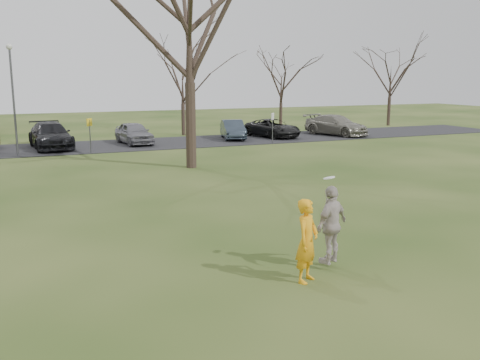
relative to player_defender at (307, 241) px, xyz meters
name	(u,v)px	position (x,y,z in m)	size (l,w,h in m)	color
ground	(307,274)	(0.23, 0.36, -0.94)	(120.00, 120.00, 0.00)	#1E380F
parking_strip	(116,145)	(0.23, 25.36, -0.92)	(62.00, 6.50, 0.04)	black
player_defender	(307,241)	(0.00, 0.00, 0.00)	(0.69, 0.45, 1.88)	orange
car_3	(51,135)	(-3.79, 25.54, -0.10)	(2.24, 5.50, 1.60)	black
car_4	(134,133)	(1.51, 25.64, -0.17)	(1.72, 4.27, 1.45)	slate
car_5	(233,129)	(8.71, 25.73, -0.22)	(1.43, 4.10, 1.35)	#2C3742
car_6	(273,128)	(11.90, 25.68, -0.24)	(2.20, 4.77, 1.33)	black
car_7	(336,125)	(17.00, 24.96, -0.13)	(2.15, 5.28, 1.53)	gray
catching_play	(331,224)	(0.94, 0.50, 0.14)	(1.19, 0.87, 2.11)	#B5A9A3
lamp_post	(12,86)	(-5.77, 22.86, 3.03)	(0.34, 0.34, 6.27)	#47474C
sign_yellow	(90,129)	(-1.77, 22.36, 0.51)	(0.35, 0.35, 2.08)	#47474C
sign_white	(273,122)	(10.23, 22.36, 0.51)	(0.35, 0.35, 2.08)	#47474C
big_tree	(189,23)	(2.23, 15.36, 6.06)	(9.00, 9.00, 14.00)	#352821
small_tree_row	(160,84)	(4.62, 30.42, 2.95)	(55.00, 5.90, 8.50)	#352821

